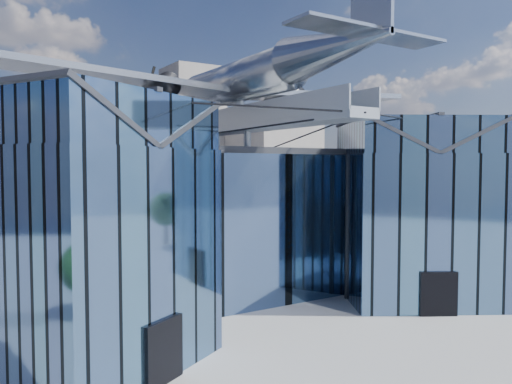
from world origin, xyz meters
TOP-DOWN VIEW (x-y plane):
  - ground_plane at (0.00, 0.00)m, footprint 120.00×120.00m
  - museum at (0.00, 5.82)m, footprint 32.88×24.50m
  - bg_towers at (1.45, 50.49)m, footprint 77.00×24.50m
  - tree_side_e at (24.89, 9.83)m, footprint 3.56×3.56m

SIDE VIEW (x-z plane):
  - ground_plane at x=0.00m, z-range 0.00..0.00m
  - tree_side_e at x=24.89m, z-range 0.81..5.42m
  - museum at x=0.00m, z-range -3.26..14.34m
  - bg_towers at x=1.45m, z-range -2.99..23.01m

